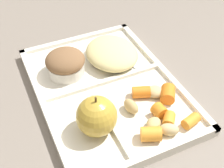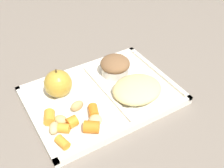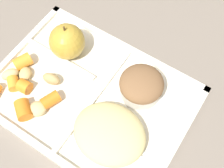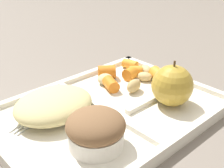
# 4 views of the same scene
# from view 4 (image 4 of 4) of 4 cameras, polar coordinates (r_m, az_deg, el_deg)

# --- Properties ---
(ground) EXTENTS (6.00, 6.00, 0.00)m
(ground) POSITION_cam_4_polar(r_m,az_deg,el_deg) (0.51, -0.70, -6.28)
(ground) COLOR slate
(lunch_tray) EXTENTS (0.38, 0.27, 0.02)m
(lunch_tray) POSITION_cam_4_polar(r_m,az_deg,el_deg) (0.50, -0.62, -5.52)
(lunch_tray) COLOR silver
(lunch_tray) RESTS_ON ground
(green_apple) EXTENTS (0.07, 0.07, 0.08)m
(green_apple) POSITION_cam_4_polar(r_m,az_deg,el_deg) (0.51, 11.70, -0.29)
(green_apple) COLOR #B79333
(green_apple) RESTS_ON lunch_tray
(bran_muffin) EXTENTS (0.08, 0.08, 0.05)m
(bran_muffin) POSITION_cam_4_polar(r_m,az_deg,el_deg) (0.40, -3.19, -8.93)
(bran_muffin) COLOR silver
(bran_muffin) RESTS_ON lunch_tray
(carrot_slice_tilted) EXTENTS (0.02, 0.03, 0.03)m
(carrot_slice_tilted) POSITION_cam_4_polar(r_m,az_deg,el_deg) (0.60, 3.55, 1.96)
(carrot_slice_tilted) COLOR orange
(carrot_slice_tilted) RESTS_ON lunch_tray
(carrot_slice_large) EXTENTS (0.04, 0.04, 0.03)m
(carrot_slice_large) POSITION_cam_4_polar(r_m,az_deg,el_deg) (0.60, 8.97, 1.83)
(carrot_slice_large) COLOR orange
(carrot_slice_large) RESTS_ON lunch_tray
(carrot_slice_diagonal) EXTENTS (0.04, 0.04, 0.03)m
(carrot_slice_diagonal) POSITION_cam_4_polar(r_m,az_deg,el_deg) (0.60, -1.03, 2.35)
(carrot_slice_diagonal) COLOR orange
(carrot_slice_diagonal) RESTS_ON lunch_tray
(carrot_slice_edge) EXTENTS (0.03, 0.04, 0.02)m
(carrot_slice_edge) POSITION_cam_4_polar(r_m,az_deg,el_deg) (0.56, -0.22, -0.04)
(carrot_slice_edge) COLOR orange
(carrot_slice_edge) RESTS_ON lunch_tray
(carrot_slice_small) EXTENTS (0.03, 0.03, 0.02)m
(carrot_slice_small) POSITION_cam_4_polar(r_m,az_deg,el_deg) (0.62, 4.66, 2.57)
(carrot_slice_small) COLOR orange
(carrot_slice_small) RESTS_ON lunch_tray
(carrot_slice_back) EXTENTS (0.03, 0.04, 0.02)m
(carrot_slice_back) POSITION_cam_4_polar(r_m,az_deg,el_deg) (0.65, 3.56, 3.87)
(carrot_slice_back) COLOR orange
(carrot_slice_back) RESTS_ON lunch_tray
(potato_chunk_small) EXTENTS (0.04, 0.04, 0.02)m
(potato_chunk_small) POSITION_cam_4_polar(r_m,az_deg,el_deg) (0.62, 6.66, 2.70)
(potato_chunk_small) COLOR tan
(potato_chunk_small) RESTS_ON lunch_tray
(potato_chunk_corner) EXTENTS (0.04, 0.05, 0.02)m
(potato_chunk_corner) POSITION_cam_4_polar(r_m,az_deg,el_deg) (0.58, -1.32, 0.98)
(potato_chunk_corner) COLOR tan
(potato_chunk_corner) RESTS_ON lunch_tray
(potato_chunk_golden) EXTENTS (0.04, 0.04, 0.02)m
(potato_chunk_golden) POSITION_cam_4_polar(r_m,az_deg,el_deg) (0.60, 6.40, 1.45)
(potato_chunk_golden) COLOR tan
(potato_chunk_golden) RESTS_ON lunch_tray
(potato_chunk_wedge) EXTENTS (0.04, 0.03, 0.02)m
(potato_chunk_wedge) POSITION_cam_4_polar(r_m,az_deg,el_deg) (0.55, 4.30, -0.37)
(potato_chunk_wedge) COLOR tan
(potato_chunk_wedge) RESTS_ON lunch_tray
(egg_noodle_pile) EXTENTS (0.13, 0.11, 0.04)m
(egg_noodle_pile) POSITION_cam_4_polar(r_m,az_deg,el_deg) (0.48, -11.35, -3.97)
(egg_noodle_pile) COLOR #D6C684
(egg_noodle_pile) RESTS_ON lunch_tray
(meatball_back) EXTENTS (0.03, 0.03, 0.03)m
(meatball_back) POSITION_cam_4_polar(r_m,az_deg,el_deg) (0.50, -11.06, -3.54)
(meatball_back) COLOR brown
(meatball_back) RESTS_ON lunch_tray
(meatball_front) EXTENTS (0.03, 0.03, 0.03)m
(meatball_front) POSITION_cam_4_polar(r_m,az_deg,el_deg) (0.48, -14.19, -5.01)
(meatball_front) COLOR brown
(meatball_front) RESTS_ON lunch_tray
(meatball_side) EXTENTS (0.03, 0.03, 0.03)m
(meatball_side) POSITION_cam_4_polar(r_m,az_deg,el_deg) (0.49, -13.98, -4.05)
(meatball_side) COLOR #755B4C
(meatball_side) RESTS_ON lunch_tray
(meatball_center) EXTENTS (0.03, 0.03, 0.03)m
(meatball_center) POSITION_cam_4_polar(r_m,az_deg,el_deg) (0.46, -8.55, -5.82)
(meatball_center) COLOR brown
(meatball_center) RESTS_ON lunch_tray
(plastic_fork) EXTENTS (0.15, 0.06, 0.00)m
(plastic_fork) POSITION_cam_4_polar(r_m,az_deg,el_deg) (0.50, -13.40, -5.56)
(plastic_fork) COLOR white
(plastic_fork) RESTS_ON lunch_tray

